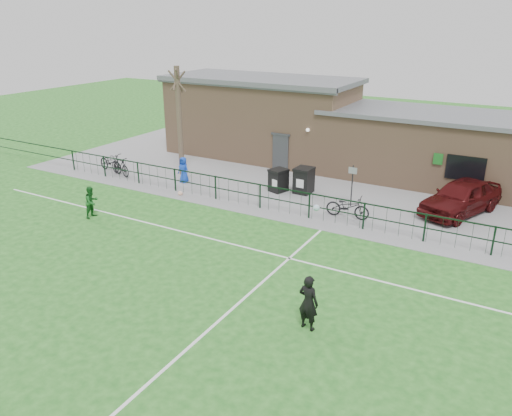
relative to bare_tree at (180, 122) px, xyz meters
The scene contains 19 objects.
ground 13.54m from the bare_tree, 52.70° to the right, with size 90.00×90.00×0.00m, color #1E5F1B.
paving_strip 9.05m from the bare_tree, 20.56° to the left, with size 34.00×13.00×0.02m, color gray.
pitch_line_touch 8.96m from the bare_tree, 18.65° to the right, with size 28.00×0.10×0.01m, color white.
pitch_line_mid 10.73m from the bare_tree, 39.09° to the right, with size 28.00×0.10×0.01m, color white.
pitch_line_perp 14.81m from the bare_tree, 46.40° to the right, with size 0.10×16.00×0.01m, color white.
perimeter_fence 8.72m from the bare_tree, 17.35° to the right, with size 28.00×0.10×1.20m, color black.
bare_tree is the anchor object (origin of this frame).
wheelie_bin_left 6.60m from the bare_tree, ahead, with size 0.72×0.82×1.09m, color black.
wheelie_bin_right 7.74m from the bare_tree, ahead, with size 0.81×0.92×1.23m, color black.
sign_post 10.30m from the bare_tree, ahead, with size 0.06×0.06×2.00m, color black.
car_maroon 14.95m from the bare_tree, ahead, with size 1.85×4.61×1.57m, color #430C0D.
bicycle_a 4.86m from the bare_tree, 157.28° to the right, with size 0.73×2.10×1.10m, color black.
bicycle_b 4.24m from the bare_tree, 146.45° to the right, with size 0.51×1.82×1.10m, color black.
bicycle_e 10.88m from the bare_tree, ahead, with size 0.68×1.96×1.03m, color black.
spectator_child 2.74m from the bare_tree, 48.77° to the right, with size 0.68×0.44×1.40m, color #143EBE.
goalkeeper_kick 16.17m from the bare_tree, 39.35° to the right, with size 1.58×3.38×2.61m.
outfield_player 7.54m from the bare_tree, 85.85° to the right, with size 0.70×0.54×1.43m, color #195A20.
ball_ground 4.63m from the bare_tree, 53.94° to the right, with size 0.23×0.23×0.23m, color white.
clubhouse 9.34m from the bare_tree, 40.12° to the left, with size 24.25×5.40×4.96m.
Camera 1 is at (9.20, -11.08, 8.42)m, focal length 35.00 mm.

